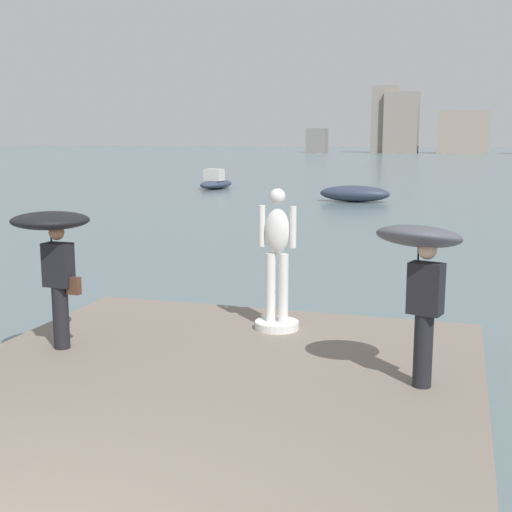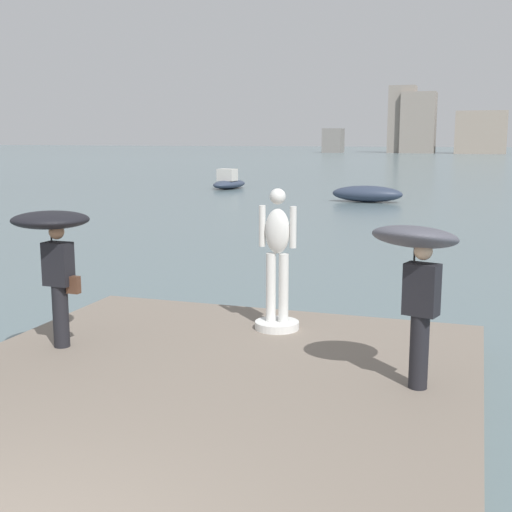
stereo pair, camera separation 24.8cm
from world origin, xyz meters
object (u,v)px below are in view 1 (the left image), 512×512
Objects in this scene: onlooker_left at (53,239)px; boat_mid at (355,194)px; boat_leftward at (216,182)px; statue_white_figure at (277,268)px; onlooker_right at (421,259)px.

onlooker_left is 0.52× the size of boat_mid.
boat_leftward is (-9.95, 6.28, -0.01)m from boat_mid.
onlooker_left is 34.77m from boat_leftward.
statue_white_figure is at bearing -68.20° from boat_leftward.
boat_leftward reaches higher than boat_mid.
statue_white_figure is 3.27m from onlooker_left.
boat_leftward is (-14.80, 33.33, -1.50)m from onlooker_right.
boat_mid is 1.05× the size of boat_leftward.
onlooker_left is 0.96× the size of onlooker_right.
statue_white_figure is 0.61× the size of boat_leftward.
statue_white_figure is at bearing 33.44° from onlooker_left.
statue_white_figure is 1.08× the size of onlooker_right.
boat_leftward is (-12.60, 31.51, -0.93)m from statue_white_figure.
onlooker_right is at bearing -39.48° from statue_white_figure.
boat_mid is 11.76m from boat_leftward.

